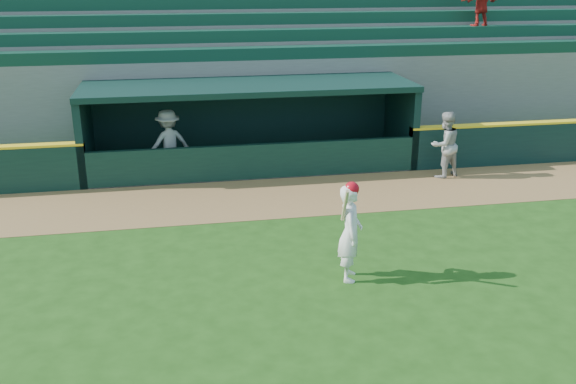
% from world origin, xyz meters
% --- Properties ---
extents(ground, '(120.00, 120.00, 0.00)m').
position_xyz_m(ground, '(0.00, 0.00, 0.00)').
color(ground, '#1C4310').
rests_on(ground, ground).
extents(warning_track, '(40.00, 3.00, 0.01)m').
position_xyz_m(warning_track, '(0.00, 4.90, 0.01)').
color(warning_track, olive).
rests_on(warning_track, ground).
extents(dugout_player_front, '(1.07, 0.95, 1.85)m').
position_xyz_m(dugout_player_front, '(5.20, 5.75, 0.93)').
color(dugout_player_front, '#9A9A95').
rests_on(dugout_player_front, ground).
extents(dugout_player_inside, '(1.39, 1.10, 1.89)m').
position_xyz_m(dugout_player_inside, '(-2.33, 7.25, 0.95)').
color(dugout_player_inside, '#A4A49F').
rests_on(dugout_player_inside, ground).
extents(dugout, '(9.40, 2.80, 2.46)m').
position_xyz_m(dugout, '(0.00, 8.00, 1.36)').
color(dugout, slate).
rests_on(dugout, ground).
extents(stands, '(34.50, 6.25, 7.45)m').
position_xyz_m(stands, '(-0.01, 12.57, 2.40)').
color(stands, slate).
rests_on(stands, ground).
extents(batter_at_plate, '(0.59, 0.87, 1.94)m').
position_xyz_m(batter_at_plate, '(0.91, 0.19, 0.96)').
color(batter_at_plate, white).
rests_on(batter_at_plate, ground).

